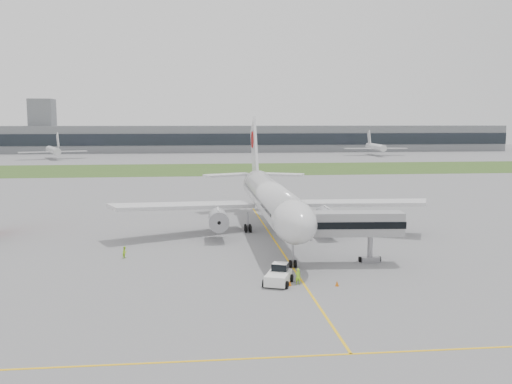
{
  "coord_description": "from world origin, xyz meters",
  "views": [
    {
      "loc": [
        -11.4,
        -79.31,
        17.24
      ],
      "look_at": [
        -2.48,
        2.0,
        6.84
      ],
      "focal_mm": 40.0,
      "sensor_mm": 36.0,
      "label": 1
    }
  ],
  "objects": [
    {
      "name": "ground",
      "position": [
        0.0,
        0.0,
        0.0
      ],
      "size": [
        600.0,
        600.0,
        0.0
      ],
      "primitive_type": "plane",
      "color": "gray",
      "rests_on": "ground"
    },
    {
      "name": "jet_bridge",
      "position": [
        6.15,
        -13.62,
        4.76
      ],
      "size": [
        14.03,
        4.0,
        6.43
      ],
      "rotation": [
        0.0,
        0.0,
        -0.07
      ],
      "color": "gray",
      "rests_on": "ground"
    },
    {
      "name": "apron_markings",
      "position": [
        0.0,
        -5.0,
        0.0
      ],
      "size": [
        70.0,
        70.0,
        0.04
      ],
      "primitive_type": null,
      "color": "yellow",
      "rests_on": "ground"
    },
    {
      "name": "control_tower",
      "position": [
        -90.0,
        232.0,
        0.0
      ],
      "size": [
        12.0,
        12.0,
        56.0
      ],
      "primitive_type": null,
      "color": "gray",
      "rests_on": "ground"
    },
    {
      "name": "safety_cone_right",
      "position": [
        3.3,
        -22.88,
        0.28
      ],
      "size": [
        0.41,
        0.41,
        0.57
      ],
      "primitive_type": "cone",
      "color": "#D6620B",
      "rests_on": "ground"
    },
    {
      "name": "terminal_building",
      "position": [
        0.0,
        229.87,
        7.0
      ],
      "size": [
        320.0,
        22.3,
        14.0
      ],
      "color": "gray",
      "rests_on": "ground"
    },
    {
      "name": "grass_strip",
      "position": [
        0.0,
        120.0,
        0.01
      ],
      "size": [
        600.0,
        50.0,
        0.02
      ],
      "primitive_type": "cube",
      "color": "#355520",
      "rests_on": "ground"
    },
    {
      "name": "ground_crew_near",
      "position": [
        -0.64,
        -21.72,
        0.86
      ],
      "size": [
        0.7,
        0.54,
        1.71
      ],
      "primitive_type": "imported",
      "rotation": [
        0.0,
        0.0,
        3.36
      ],
      "color": "#A3F729",
      "rests_on": "ground"
    },
    {
      "name": "distant_aircraft_left",
      "position": [
        -72.84,
        179.65,
        0.0
      ],
      "size": [
        36.12,
        34.18,
        11.04
      ],
      "primitive_type": null,
      "rotation": [
        0.0,
        0.0,
        0.37
      ],
      "color": "silver",
      "rests_on": "ground"
    },
    {
      "name": "distant_aircraft_right",
      "position": [
        76.66,
        189.86,
        0.0
      ],
      "size": [
        31.56,
        28.15,
        11.62
      ],
      "primitive_type": null,
      "rotation": [
        0.0,
        0.0,
        -0.04
      ],
      "color": "silver",
      "rests_on": "ground"
    },
    {
      "name": "safety_cone_left",
      "position": [
        -1.59,
        -22.22,
        0.27
      ],
      "size": [
        0.4,
        0.4,
        0.55
      ],
      "primitive_type": "cone",
      "color": "#D6620B",
      "rests_on": "ground"
    },
    {
      "name": "ground_crew_far",
      "position": [
        -20.13,
        -8.13,
        0.75
      ],
      "size": [
        0.83,
        0.9,
        1.5
      ],
      "primitive_type": "imported",
      "rotation": [
        0.0,
        0.0,
        1.13
      ],
      "color": "#BBFB29",
      "rests_on": "ground"
    },
    {
      "name": "pushback_tug",
      "position": [
        -2.62,
        -21.27,
        0.94
      ],
      "size": [
        3.73,
        4.5,
        2.03
      ],
      "rotation": [
        0.0,
        0.0,
        -0.36
      ],
      "color": "white",
      "rests_on": "ground"
    },
    {
      "name": "airliner",
      "position": [
        0.0,
        4.87,
        5.66
      ],
      "size": [
        48.13,
        53.95,
        17.88
      ],
      "color": "silver",
      "rests_on": "ground"
    }
  ]
}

